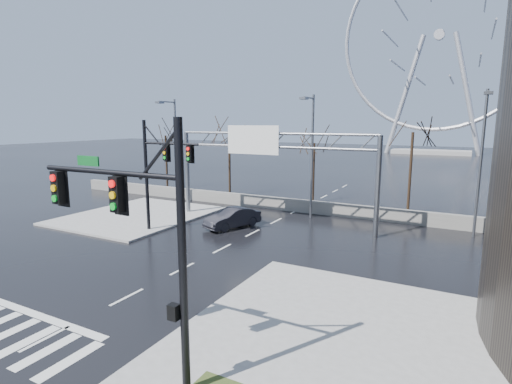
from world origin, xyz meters
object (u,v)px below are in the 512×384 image
Objects in this scene: signal_mast_near at (143,228)px; sign_gantry at (267,157)px; signal_mast_far at (158,166)px; ferris_wheel at (439,43)px; car at (233,218)px.

signal_mast_near reaches higher than sign_gantry.
signal_mast_far is 0.16× the size of ferris_wheel.
ferris_wheel is (10.87, 86.04, 21.30)m from signal_mast_far.
car is at bearing -126.33° from sign_gantry.
ferris_wheel reaches higher than car.
car is at bearing -94.91° from ferris_wheel.
signal_mast_far is at bearing -114.88° from car.
signal_mast_near is 17.03m from signal_mast_far.
signal_mast_near is 19.79m from sign_gantry.
ferris_wheel is at bearing 86.16° from sign_gantry.
sign_gantry is 3.65× the size of car.
sign_gantry is at bearing 106.19° from signal_mast_near.
signal_mast_far is (-11.01, 13.00, -0.04)m from signal_mast_near.
ferris_wheel is (-0.14, 99.04, 21.26)m from signal_mast_near.
signal_mast_near is 1.79× the size of car.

